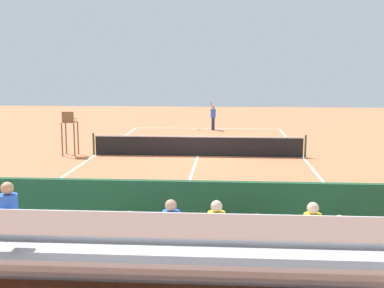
{
  "coord_description": "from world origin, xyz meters",
  "views": [
    {
      "loc": [
        -1.41,
        23.73,
        4.25
      ],
      "look_at": [
        0.0,
        4.0,
        1.2
      ],
      "focal_mm": 46.91,
      "sensor_mm": 36.0,
      "label": 1
    }
  ],
  "objects_px": {
    "bleacher_stand": "(148,255)",
    "tennis_ball_near": "(226,131)",
    "tennis_net": "(198,146)",
    "tennis_racket": "(195,130)",
    "umpire_chair": "(69,128)",
    "tennis_player": "(213,115)",
    "courtside_bench": "(250,239)",
    "equipment_bag": "(154,256)"
  },
  "relations": [
    {
      "from": "tennis_racket",
      "to": "courtside_bench",
      "type": "bearing_deg",
      "value": 96.66
    },
    {
      "from": "tennis_net",
      "to": "tennis_player",
      "type": "height_order",
      "value": "tennis_player"
    },
    {
      "from": "equipment_bag",
      "to": "tennis_racket",
      "type": "xyz_separation_m",
      "value": [
        0.63,
        -23.47,
        -0.16
      ]
    },
    {
      "from": "tennis_ball_near",
      "to": "bleacher_stand",
      "type": "bearing_deg",
      "value": 87.01
    },
    {
      "from": "umpire_chair",
      "to": "equipment_bag",
      "type": "bearing_deg",
      "value": 114.63
    },
    {
      "from": "courtside_bench",
      "to": "equipment_bag",
      "type": "xyz_separation_m",
      "value": [
        2.1,
        0.13,
        -0.38
      ]
    },
    {
      "from": "umpire_chair",
      "to": "equipment_bag",
      "type": "distance_m",
      "value": 14.52
    },
    {
      "from": "bleacher_stand",
      "to": "tennis_racket",
      "type": "relative_size",
      "value": 15.56
    },
    {
      "from": "tennis_net",
      "to": "tennis_player",
      "type": "xyz_separation_m",
      "value": [
        -0.43,
        -10.15,
        0.51
      ]
    },
    {
      "from": "equipment_bag",
      "to": "tennis_ball_near",
      "type": "distance_m",
      "value": 22.96
    },
    {
      "from": "courtside_bench",
      "to": "tennis_racket",
      "type": "bearing_deg",
      "value": -83.34
    },
    {
      "from": "tennis_ball_near",
      "to": "tennis_net",
      "type": "bearing_deg",
      "value": 82.02
    },
    {
      "from": "umpire_chair",
      "to": "courtside_bench",
      "type": "height_order",
      "value": "umpire_chair"
    },
    {
      "from": "tennis_ball_near",
      "to": "courtside_bench",
      "type": "bearing_deg",
      "value": 91.51
    },
    {
      "from": "tennis_net",
      "to": "bleacher_stand",
      "type": "distance_m",
      "value": 15.36
    },
    {
      "from": "bleacher_stand",
      "to": "umpire_chair",
      "type": "relative_size",
      "value": 4.23
    },
    {
      "from": "bleacher_stand",
      "to": "tennis_racket",
      "type": "height_order",
      "value": "bleacher_stand"
    },
    {
      "from": "tennis_ball_near",
      "to": "umpire_chair",
      "type": "bearing_deg",
      "value": 52.3
    },
    {
      "from": "bleacher_stand",
      "to": "tennis_ball_near",
      "type": "bearing_deg",
      "value": -92.99
    },
    {
      "from": "courtside_bench",
      "to": "umpire_chair",
      "type": "bearing_deg",
      "value": -58.04
    },
    {
      "from": "bleacher_stand",
      "to": "courtside_bench",
      "type": "relative_size",
      "value": 5.03
    },
    {
      "from": "tennis_net",
      "to": "bleacher_stand",
      "type": "relative_size",
      "value": 1.14
    },
    {
      "from": "tennis_net",
      "to": "umpire_chair",
      "type": "height_order",
      "value": "umpire_chair"
    },
    {
      "from": "equipment_bag",
      "to": "tennis_player",
      "type": "distance_m",
      "value": 23.57
    },
    {
      "from": "tennis_net",
      "to": "tennis_ball_near",
      "type": "relative_size",
      "value": 156.06
    },
    {
      "from": "equipment_bag",
      "to": "tennis_ball_near",
      "type": "bearing_deg",
      "value": -93.74
    },
    {
      "from": "tennis_player",
      "to": "tennis_racket",
      "type": "distance_m",
      "value": 1.58
    },
    {
      "from": "umpire_chair",
      "to": "equipment_bag",
      "type": "relative_size",
      "value": 2.38
    },
    {
      "from": "tennis_racket",
      "to": "equipment_bag",
      "type": "bearing_deg",
      "value": 91.53
    },
    {
      "from": "bleacher_stand",
      "to": "umpire_chair",
      "type": "distance_m",
      "value": 16.35
    },
    {
      "from": "tennis_player",
      "to": "umpire_chair",
      "type": "bearing_deg",
      "value": 57.48
    },
    {
      "from": "bleacher_stand",
      "to": "courtside_bench",
      "type": "distance_m",
      "value": 2.85
    },
    {
      "from": "courtside_bench",
      "to": "tennis_ball_near",
      "type": "relative_size",
      "value": 27.27
    },
    {
      "from": "tennis_racket",
      "to": "umpire_chair",
      "type": "bearing_deg",
      "value": 62.32
    },
    {
      "from": "tennis_net",
      "to": "tennis_racket",
      "type": "distance_m",
      "value": 10.11
    },
    {
      "from": "umpire_chair",
      "to": "courtside_bench",
      "type": "bearing_deg",
      "value": 121.96
    },
    {
      "from": "umpire_chair",
      "to": "tennis_racket",
      "type": "xyz_separation_m",
      "value": [
        -5.41,
        -10.31,
        -1.3
      ]
    },
    {
      "from": "tennis_net",
      "to": "tennis_ball_near",
      "type": "distance_m",
      "value": 9.61
    },
    {
      "from": "bleacher_stand",
      "to": "tennis_ball_near",
      "type": "height_order",
      "value": "bleacher_stand"
    },
    {
      "from": "courtside_bench",
      "to": "tennis_ball_near",
      "type": "height_order",
      "value": "courtside_bench"
    },
    {
      "from": "bleacher_stand",
      "to": "courtside_bench",
      "type": "xyz_separation_m",
      "value": [
        -1.9,
        -2.08,
        -0.41
      ]
    },
    {
      "from": "tennis_racket",
      "to": "tennis_ball_near",
      "type": "height_order",
      "value": "tennis_ball_near"
    }
  ]
}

